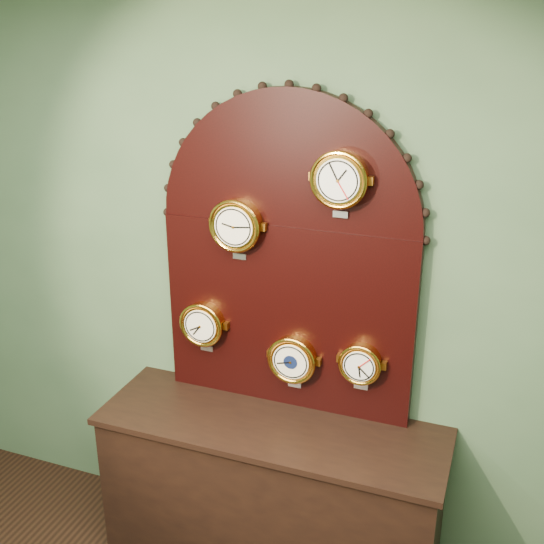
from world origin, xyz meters
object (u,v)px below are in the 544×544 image
at_px(display_board, 288,247).
at_px(tide_clock, 361,363).
at_px(roman_clock, 236,225).
at_px(barometer, 293,359).
at_px(arabic_clock, 340,179).
at_px(hygrometer, 203,324).
at_px(shop_counter, 271,498).

height_order(display_board, tide_clock, display_board).
xyz_separation_m(roman_clock, barometer, (0.28, 0.00, -0.62)).
relative_size(display_board, tide_clock, 6.15).
relative_size(roman_clock, arabic_clock, 1.00).
height_order(roman_clock, hygrometer, roman_clock).
height_order(hygrometer, tide_clock, hygrometer).
xyz_separation_m(barometer, tide_clock, (0.32, 0.00, 0.04)).
bearing_deg(hygrometer, shop_counter, -20.58).
bearing_deg(arabic_clock, tide_clock, 0.55).
distance_m(shop_counter, barometer, 0.72).
bearing_deg(display_board, roman_clock, -163.18).
bearing_deg(display_board, barometer, -51.43).
relative_size(arabic_clock, barometer, 1.03).
distance_m(arabic_clock, hygrometer, 1.01).
distance_m(arabic_clock, barometer, 0.89).
relative_size(display_board, arabic_clock, 5.18).
relative_size(display_board, barometer, 5.34).
relative_size(barometer, tide_clock, 1.15).
bearing_deg(barometer, arabic_clock, -0.03).
bearing_deg(hygrometer, roman_clock, -0.16).
bearing_deg(barometer, roman_clock, -179.97).
bearing_deg(tide_clock, hygrometer, -179.95).
bearing_deg(roman_clock, barometer, 0.03).
bearing_deg(tide_clock, display_board, 170.06).
distance_m(arabic_clock, tide_clock, 0.84).
height_order(arabic_clock, tide_clock, arabic_clock).
xyz_separation_m(arabic_clock, hygrometer, (-0.66, 0.00, -0.77)).
xyz_separation_m(roman_clock, arabic_clock, (0.47, 0.00, 0.25)).
distance_m(barometer, tide_clock, 0.32).
height_order(roman_clock, arabic_clock, arabic_clock).
distance_m(roman_clock, barometer, 0.68).
height_order(roman_clock, barometer, roman_clock).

